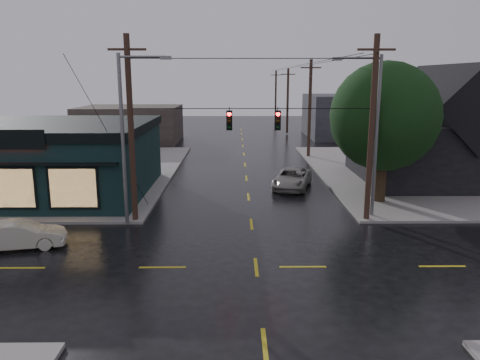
{
  "coord_description": "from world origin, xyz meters",
  "views": [
    {
      "loc": [
        -0.87,
        -18.7,
        7.93
      ],
      "look_at": [
        -0.65,
        4.21,
        2.89
      ],
      "focal_mm": 35.0,
      "sensor_mm": 36.0,
      "label": 1
    }
  ],
  "objects_px": {
    "utility_pole_ne": "(366,221)",
    "sedan_cream": "(21,235)",
    "corner_tree": "(385,117)",
    "suv_silver": "(292,179)",
    "utility_pole_nw": "(136,222)"
  },
  "relations": [
    {
      "from": "utility_pole_ne",
      "to": "sedan_cream",
      "type": "relative_size",
      "value": 2.53
    },
    {
      "from": "corner_tree",
      "to": "utility_pole_ne",
      "type": "bearing_deg",
      "value": -116.05
    },
    {
      "from": "sedan_cream",
      "to": "suv_silver",
      "type": "xyz_separation_m",
      "value": [
        14.28,
        12.23,
        0.05
      ]
    },
    {
      "from": "utility_pole_nw",
      "to": "utility_pole_ne",
      "type": "distance_m",
      "value": 13.0
    },
    {
      "from": "corner_tree",
      "to": "utility_pole_ne",
      "type": "xyz_separation_m",
      "value": [
        -1.9,
        -3.88,
        -5.54
      ]
    },
    {
      "from": "utility_pole_nw",
      "to": "suv_silver",
      "type": "xyz_separation_m",
      "value": [
        9.76,
        8.07,
        0.71
      ]
    },
    {
      "from": "utility_pole_nw",
      "to": "suv_silver",
      "type": "relative_size",
      "value": 2.0
    },
    {
      "from": "sedan_cream",
      "to": "corner_tree",
      "type": "bearing_deg",
      "value": -80.54
    },
    {
      "from": "sedan_cream",
      "to": "suv_silver",
      "type": "bearing_deg",
      "value": -62.46
    },
    {
      "from": "utility_pole_nw",
      "to": "suv_silver",
      "type": "bearing_deg",
      "value": 39.59
    },
    {
      "from": "utility_pole_nw",
      "to": "suv_silver",
      "type": "distance_m",
      "value": 12.69
    },
    {
      "from": "utility_pole_nw",
      "to": "sedan_cream",
      "type": "distance_m",
      "value": 6.18
    },
    {
      "from": "corner_tree",
      "to": "sedan_cream",
      "type": "bearing_deg",
      "value": -157.51
    },
    {
      "from": "utility_pole_ne",
      "to": "suv_silver",
      "type": "distance_m",
      "value": 8.73
    },
    {
      "from": "corner_tree",
      "to": "sedan_cream",
      "type": "distance_m",
      "value": 21.58
    }
  ]
}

